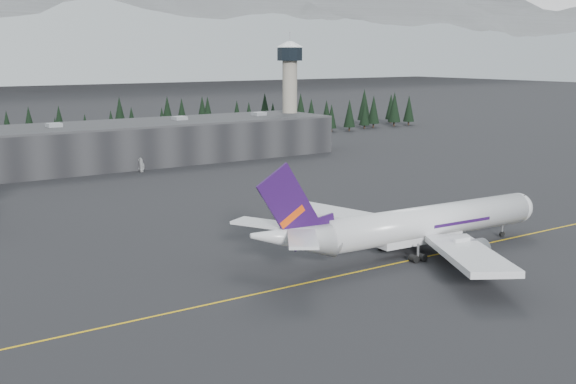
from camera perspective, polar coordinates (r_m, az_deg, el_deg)
ground at (r=116.36m, az=5.62°, el=-5.90°), size 1400.00×1400.00×0.00m
taxiline at (r=114.91m, az=6.26°, el=-6.12°), size 400.00×0.40×0.02m
terminal at (r=223.65m, az=-15.45°, el=3.51°), size 160.00×30.00×12.60m
control_tower at (r=259.02m, az=0.14°, el=8.66°), size 10.00×10.00×37.70m
treeline at (r=258.58m, az=-18.18°, el=4.58°), size 360.00×20.00×15.00m
jet_main at (r=123.11m, az=9.43°, el=-2.66°), size 59.98×55.26×17.63m
gse_vehicle_b at (r=210.98m, az=-11.47°, el=1.74°), size 4.38×2.11×1.44m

